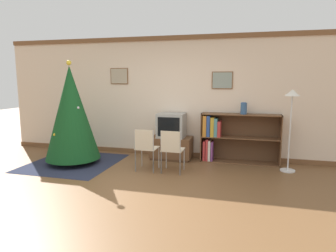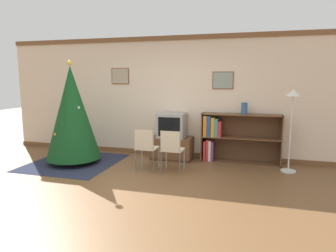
# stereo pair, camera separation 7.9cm
# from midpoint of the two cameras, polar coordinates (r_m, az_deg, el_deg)

# --- Properties ---
(ground_plane) EXTENTS (24.00, 24.00, 0.00)m
(ground_plane) POSITION_cam_midpoint_polar(r_m,az_deg,el_deg) (4.78, -8.21, -12.72)
(ground_plane) COLOR brown
(wall_back) EXTENTS (8.13, 0.11, 2.70)m
(wall_back) POSITION_cam_midpoint_polar(r_m,az_deg,el_deg) (6.84, -0.16, 5.55)
(wall_back) COLOR beige
(wall_back) RESTS_ON ground_plane
(area_rug) EXTENTS (1.76, 1.89, 0.01)m
(area_rug) POSITION_cam_midpoint_polar(r_m,az_deg,el_deg) (6.69, -17.82, -6.69)
(area_rug) COLOR #23283D
(area_rug) RESTS_ON ground_plane
(christmas_tree) EXTENTS (1.12, 1.12, 2.12)m
(christmas_tree) POSITION_cam_midpoint_polar(r_m,az_deg,el_deg) (6.49, -18.26, 2.36)
(christmas_tree) COLOR maroon
(christmas_tree) RESTS_ON area_rug
(tv_console) EXTENTS (0.89, 0.52, 0.49)m
(tv_console) POSITION_cam_midpoint_polar(r_m,az_deg,el_deg) (6.65, 0.33, -4.18)
(tv_console) COLOR #4C311E
(tv_console) RESTS_ON ground_plane
(television) EXTENTS (0.58, 0.51, 0.53)m
(television) POSITION_cam_midpoint_polar(r_m,az_deg,el_deg) (6.55, 0.32, 0.15)
(television) COLOR #9E9E99
(television) RESTS_ON tv_console
(folding_chair_left) EXTENTS (0.40, 0.40, 0.82)m
(folding_chair_left) POSITION_cam_midpoint_polar(r_m,az_deg,el_deg) (5.75, -4.66, -4.00)
(folding_chair_left) COLOR beige
(folding_chair_left) RESTS_ON ground_plane
(folding_chair_right) EXTENTS (0.40, 0.40, 0.82)m
(folding_chair_right) POSITION_cam_midpoint_polar(r_m,az_deg,el_deg) (5.60, 0.32, -4.32)
(folding_chair_right) COLOR beige
(folding_chair_right) RESTS_ON ground_plane
(bookshelf) EXTENTS (1.63, 0.36, 1.04)m
(bookshelf) POSITION_cam_midpoint_polar(r_m,az_deg,el_deg) (6.50, 10.70, -2.04)
(bookshelf) COLOR brown
(bookshelf) RESTS_ON ground_plane
(vase) EXTENTS (0.13, 0.13, 0.25)m
(vase) POSITION_cam_midpoint_polar(r_m,az_deg,el_deg) (6.37, 13.88, 3.31)
(vase) COLOR #335684
(vase) RESTS_ON bookshelf
(standing_lamp) EXTENTS (0.28, 0.28, 1.57)m
(standing_lamp) POSITION_cam_midpoint_polar(r_m,az_deg,el_deg) (6.04, 22.11, 3.02)
(standing_lamp) COLOR silver
(standing_lamp) RESTS_ON ground_plane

